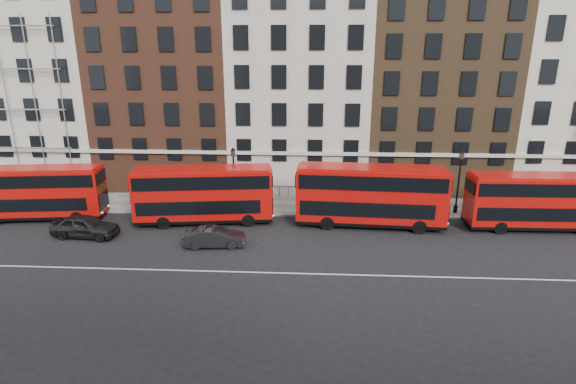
# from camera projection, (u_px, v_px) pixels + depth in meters

# --- Properties ---
(ground) EXTENTS (120.00, 120.00, 0.00)m
(ground) POSITION_uv_depth(u_px,v_px,m) (290.00, 259.00, 29.27)
(ground) COLOR black
(ground) RESTS_ON ground
(pavement) EXTENTS (80.00, 5.00, 0.15)m
(pavement) POSITION_uv_depth(u_px,v_px,m) (296.00, 205.00, 39.25)
(pavement) COLOR gray
(pavement) RESTS_ON ground
(kerb) EXTENTS (80.00, 0.30, 0.16)m
(kerb) POSITION_uv_depth(u_px,v_px,m) (295.00, 215.00, 36.87)
(kerb) COLOR gray
(kerb) RESTS_ON ground
(road_centre_line) EXTENTS (70.00, 0.12, 0.01)m
(road_centre_line) POSITION_uv_depth(u_px,v_px,m) (288.00, 273.00, 27.36)
(road_centre_line) COLOR white
(road_centre_line) RESTS_ON ground
(building_terrace) EXTENTS (64.00, 11.95, 22.00)m
(building_terrace) POSITION_uv_depth(u_px,v_px,m) (296.00, 81.00, 43.26)
(building_terrace) COLOR #BEB5A4
(building_terrace) RESTS_ON ground
(bus_a) EXTENTS (10.46, 3.69, 4.30)m
(bus_a) POSITION_uv_depth(u_px,v_px,m) (36.00, 192.00, 35.50)
(bus_a) COLOR #B60D09
(bus_a) RESTS_ON ground
(bus_b) EXTENTS (10.84, 3.87, 4.46)m
(bus_b) POSITION_uv_depth(u_px,v_px,m) (203.00, 194.00, 34.78)
(bus_b) COLOR #B60D09
(bus_b) RESTS_ON ground
(bus_c) EXTENTS (11.37, 3.38, 4.72)m
(bus_c) POSITION_uv_depth(u_px,v_px,m) (370.00, 195.00, 34.07)
(bus_c) COLOR #B60D09
(bus_c) RESTS_ON ground
(bus_d) EXTENTS (10.22, 2.63, 4.27)m
(bus_d) POSITION_uv_depth(u_px,v_px,m) (537.00, 200.00, 33.50)
(bus_d) COLOR #B60D09
(bus_d) RESTS_ON ground
(car_rear) EXTENTS (4.97, 2.35, 1.64)m
(car_rear) POSITION_uv_depth(u_px,v_px,m) (85.00, 226.00, 32.55)
(car_rear) COLOR black
(car_rear) RESTS_ON ground
(car_front) EXTENTS (4.31, 1.91, 1.38)m
(car_front) POSITION_uv_depth(u_px,v_px,m) (215.00, 237.00, 30.96)
(car_front) COLOR black
(car_front) RESTS_ON ground
(lamp_post_left) EXTENTS (0.44, 0.44, 5.33)m
(lamp_post_left) POSITION_uv_depth(u_px,v_px,m) (234.00, 176.00, 37.24)
(lamp_post_left) COLOR black
(lamp_post_left) RESTS_ON pavement
(lamp_post_right) EXTENTS (0.44, 0.44, 5.33)m
(lamp_post_right) POSITION_uv_depth(u_px,v_px,m) (459.00, 179.00, 36.37)
(lamp_post_right) COLOR black
(lamp_post_right) RESTS_ON pavement
(iron_railings) EXTENTS (6.60, 0.06, 1.00)m
(iron_railings) POSITION_uv_depth(u_px,v_px,m) (297.00, 191.00, 41.18)
(iron_railings) COLOR black
(iron_railings) RESTS_ON pavement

